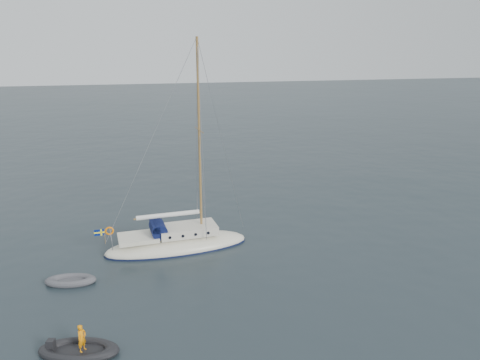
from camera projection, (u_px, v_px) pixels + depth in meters
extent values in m
plane|color=black|center=(234.00, 249.00, 31.74)|extent=(300.00, 300.00, 0.00)
ellipsoid|color=beige|center=(177.00, 246.00, 31.89)|extent=(9.67, 3.01, 1.61)
cube|color=silver|center=(188.00, 230.00, 31.76)|extent=(3.87, 2.04, 0.59)
cube|color=beige|center=(138.00, 237.00, 31.02)|extent=(2.58, 2.04, 0.27)
cylinder|color=#0B1239|center=(158.00, 228.00, 31.21)|extent=(1.03, 1.77, 1.03)
cube|color=#0B1239|center=(155.00, 226.00, 31.10)|extent=(0.48, 1.77, 0.43)
cylinder|color=olive|center=(200.00, 140.00, 30.30)|extent=(0.16, 0.16, 12.90)
cylinder|color=olive|center=(199.00, 130.00, 30.12)|extent=(0.05, 2.36, 0.05)
cylinder|color=olive|center=(168.00, 215.00, 31.14)|extent=(4.51, 0.11, 0.11)
cylinder|color=silver|center=(168.00, 215.00, 31.13)|extent=(4.20, 0.30, 0.30)
cylinder|color=#919199|center=(111.00, 233.00, 30.49)|extent=(0.04, 2.36, 0.04)
torus|color=orange|center=(110.00, 229.00, 31.08)|extent=(0.58, 0.11, 0.58)
cylinder|color=olive|center=(105.00, 235.00, 30.43)|extent=(0.03, 0.03, 0.97)
cube|color=#05175C|center=(99.00, 231.00, 30.26)|extent=(0.64, 0.02, 0.41)
cube|color=yellow|center=(99.00, 231.00, 30.26)|extent=(0.67, 0.03, 0.10)
cube|color=yellow|center=(101.00, 231.00, 30.29)|extent=(0.10, 0.03, 0.43)
cylinder|color=black|center=(166.00, 226.00, 32.39)|extent=(0.19, 0.06, 0.19)
cylinder|color=black|center=(169.00, 237.00, 30.47)|extent=(0.19, 0.06, 0.19)
cylinder|color=black|center=(178.00, 225.00, 32.60)|extent=(0.19, 0.06, 0.19)
cylinder|color=black|center=(182.00, 236.00, 30.67)|extent=(0.19, 0.06, 0.19)
cylinder|color=black|center=(190.00, 224.00, 32.80)|extent=(0.19, 0.06, 0.19)
cylinder|color=black|center=(195.00, 235.00, 30.88)|extent=(0.19, 0.06, 0.19)
cylinder|color=black|center=(202.00, 223.00, 33.00)|extent=(0.19, 0.06, 0.19)
cylinder|color=black|center=(208.00, 234.00, 31.08)|extent=(0.19, 0.06, 0.19)
cube|color=#4F4F54|center=(71.00, 281.00, 27.13)|extent=(1.78, 0.73, 0.10)
cube|color=black|center=(79.00, 351.00, 20.90)|extent=(2.27, 0.94, 0.11)
cube|color=black|center=(49.00, 350.00, 20.53)|extent=(0.33, 0.33, 0.57)
imported|color=orange|center=(82.00, 337.00, 20.76)|extent=(0.47, 0.55, 1.30)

